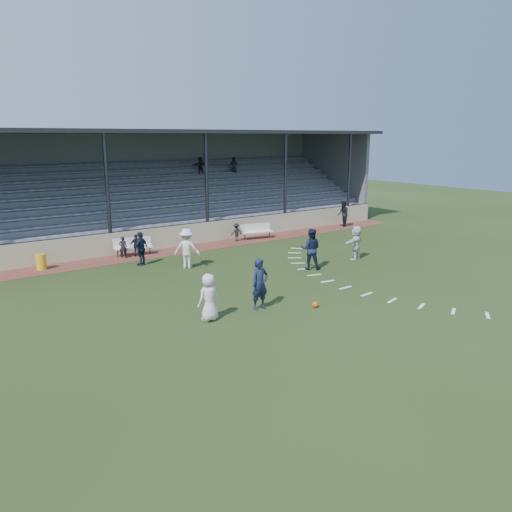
{
  "coord_description": "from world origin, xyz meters",
  "views": [
    {
      "loc": [
        -12.02,
        -14.14,
        6.24
      ],
      "look_at": [
        0.0,
        2.5,
        1.3
      ],
      "focal_mm": 35.0,
      "sensor_mm": 36.0,
      "label": 1
    }
  ],
  "objects_px": {
    "bench_left": "(133,245)",
    "player_white_lead": "(209,297)",
    "player_navy_lead": "(260,284)",
    "official": "(343,214)",
    "bench_right": "(256,230)",
    "football": "(315,304)",
    "trash_bin": "(41,262)"
  },
  "relations": [
    {
      "from": "bench_left",
      "to": "player_navy_lead",
      "type": "xyz_separation_m",
      "value": [
        0.48,
        -10.83,
        0.37
      ]
    },
    {
      "from": "bench_right",
      "to": "player_navy_lead",
      "type": "relative_size",
      "value": 1.06
    },
    {
      "from": "bench_left",
      "to": "player_navy_lead",
      "type": "distance_m",
      "value": 10.85
    },
    {
      "from": "trash_bin",
      "to": "player_white_lead",
      "type": "relative_size",
      "value": 0.45
    },
    {
      "from": "player_white_lead",
      "to": "football",
      "type": "bearing_deg",
      "value": 157.57
    },
    {
      "from": "player_navy_lead",
      "to": "official",
      "type": "height_order",
      "value": "player_navy_lead"
    },
    {
      "from": "bench_left",
      "to": "player_navy_lead",
      "type": "bearing_deg",
      "value": -75.48
    },
    {
      "from": "football",
      "to": "official",
      "type": "bearing_deg",
      "value": 41.21
    },
    {
      "from": "bench_right",
      "to": "official",
      "type": "relative_size",
      "value": 1.12
    },
    {
      "from": "bench_right",
      "to": "player_white_lead",
      "type": "bearing_deg",
      "value": -122.03
    },
    {
      "from": "official",
      "to": "player_white_lead",
      "type": "bearing_deg",
      "value": -31.05
    },
    {
      "from": "trash_bin",
      "to": "player_navy_lead",
      "type": "xyz_separation_m",
      "value": [
        5.19,
        -10.62,
        0.56
      ]
    },
    {
      "from": "bench_left",
      "to": "bench_right",
      "type": "height_order",
      "value": "same"
    },
    {
      "from": "bench_left",
      "to": "player_white_lead",
      "type": "bearing_deg",
      "value": -86.68
    },
    {
      "from": "football",
      "to": "official",
      "type": "relative_size",
      "value": 0.13
    },
    {
      "from": "football",
      "to": "bench_left",
      "type": "bearing_deg",
      "value": 100.73
    },
    {
      "from": "bench_left",
      "to": "football",
      "type": "distance_m",
      "value": 12.14
    },
    {
      "from": "bench_right",
      "to": "player_navy_lead",
      "type": "xyz_separation_m",
      "value": [
        -7.46,
        -10.55,
        0.37
      ]
    },
    {
      "from": "official",
      "to": "bench_left",
      "type": "bearing_deg",
      "value": -63.78
    },
    {
      "from": "bench_left",
      "to": "official",
      "type": "distance_m",
      "value": 15.43
    },
    {
      "from": "player_white_lead",
      "to": "official",
      "type": "xyz_separation_m",
      "value": [
        17.05,
        10.36,
        0.09
      ]
    },
    {
      "from": "official",
      "to": "bench_right",
      "type": "bearing_deg",
      "value": -63.16
    },
    {
      "from": "football",
      "to": "player_white_lead",
      "type": "relative_size",
      "value": 0.14
    },
    {
      "from": "bench_left",
      "to": "official",
      "type": "height_order",
      "value": "official"
    },
    {
      "from": "bench_left",
      "to": "player_white_lead",
      "type": "xyz_separation_m",
      "value": [
        -1.63,
        -10.75,
        0.25
      ]
    },
    {
      "from": "bench_left",
      "to": "trash_bin",
      "type": "height_order",
      "value": "bench_left"
    },
    {
      "from": "bench_left",
      "to": "official",
      "type": "xyz_separation_m",
      "value": [
        15.42,
        -0.39,
        0.34
      ]
    },
    {
      "from": "player_navy_lead",
      "to": "official",
      "type": "xyz_separation_m",
      "value": [
        14.93,
        10.44,
        -0.03
      ]
    },
    {
      "from": "football",
      "to": "official",
      "type": "height_order",
      "value": "official"
    },
    {
      "from": "bench_left",
      "to": "official",
      "type": "relative_size",
      "value": 1.12
    },
    {
      "from": "player_white_lead",
      "to": "player_navy_lead",
      "type": "height_order",
      "value": "player_navy_lead"
    },
    {
      "from": "trash_bin",
      "to": "official",
      "type": "relative_size",
      "value": 0.41
    }
  ]
}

